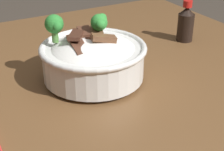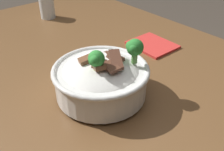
# 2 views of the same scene
# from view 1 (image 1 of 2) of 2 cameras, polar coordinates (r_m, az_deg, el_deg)

# --- Properties ---
(rice_bowl) EXTENTS (0.23, 0.23, 0.15)m
(rice_bowl) POSITION_cam_1_polar(r_m,az_deg,el_deg) (0.75, -3.17, 3.16)
(rice_bowl) COLOR white
(rice_bowl) RESTS_ON dining_table
(soy_sauce_bottle) EXTENTS (0.04, 0.04, 0.11)m
(soy_sauce_bottle) POSITION_cam_1_polar(r_m,az_deg,el_deg) (0.99, 11.97, 8.34)
(soy_sauce_bottle) COLOR black
(soy_sauce_bottle) RESTS_ON dining_table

